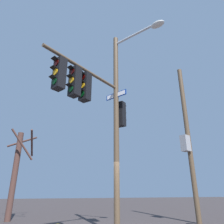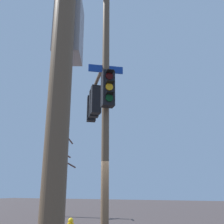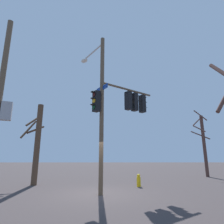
{
  "view_description": "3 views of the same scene",
  "coord_description": "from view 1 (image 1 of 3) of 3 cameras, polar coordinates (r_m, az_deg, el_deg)",
  "views": [
    {
      "loc": [
        -7.74,
        2.57,
        1.45
      ],
      "look_at": [
        0.17,
        0.29,
        4.55
      ],
      "focal_mm": 33.58,
      "sensor_mm": 36.0,
      "label": 1
    },
    {
      "loc": [
        3.25,
        -6.61,
        1.73
      ],
      "look_at": [
        0.37,
        0.21,
        3.98
      ],
      "focal_mm": 41.2,
      "sensor_mm": 36.0,
      "label": 2
    },
    {
      "loc": [
        9.57,
        0.57,
        1.85
      ],
      "look_at": [
        -0.07,
        0.64,
        4.12
      ],
      "focal_mm": 29.4,
      "sensor_mm": 36.0,
      "label": 3
    }
  ],
  "objects": [
    {
      "name": "secondary_pole_assembly",
      "position": [
        11.99,
        19.88,
        -6.7
      ],
      "size": [
        0.51,
        0.71,
        8.33
      ],
      "rotation": [
        0.0,
        0.0,
        1.98
      ],
      "color": "brown",
      "rests_on": "ground"
    },
    {
      "name": "main_signal_pole_assembly",
      "position": [
        8.27,
        -2.17,
        3.84
      ],
      "size": [
        2.73,
        4.72,
        8.43
      ],
      "rotation": [
        0.0,
        0.0,
        2.19
      ],
      "color": "brown",
      "rests_on": "ground"
    },
    {
      "name": "bare_tree_across_street",
      "position": [
        12.89,
        -24.65,
        -14.14
      ],
      "size": [
        1.76,
        1.65,
        4.67
      ],
      "color": "#50342D",
      "rests_on": "ground"
    }
  ]
}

